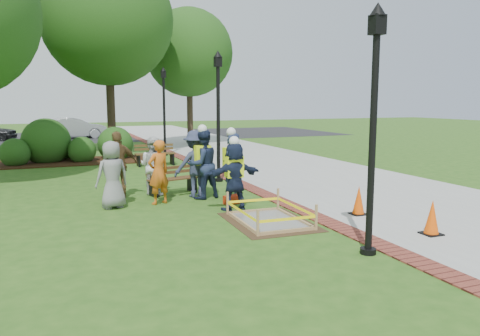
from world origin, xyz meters
name	(u,v)px	position (x,y,z in m)	size (l,w,h in m)	color
ground	(239,220)	(0.00, 0.00, 0.00)	(100.00, 100.00, 0.00)	#285116
sidewalk	(260,159)	(5.00, 10.00, 0.01)	(6.00, 60.00, 0.02)	#9E9E99
brick_edging	(192,162)	(1.75, 10.00, 0.01)	(0.50, 60.00, 0.03)	maroon
mulch_bed	(74,162)	(-3.00, 12.00, 0.02)	(7.00, 3.00, 0.05)	#381E0F
parking_lot	(108,136)	(0.00, 27.00, 0.00)	(36.00, 12.00, 0.01)	black
wet_concrete_pad	(269,212)	(0.55, -0.40, 0.23)	(1.77, 2.35, 0.55)	#47331E
bench_near	(173,185)	(-0.67, 3.47, 0.25)	(1.52, 0.83, 0.78)	brown
bench_far	(155,159)	(0.07, 9.58, 0.28)	(1.62, 0.56, 0.87)	#4C351A
cone_front	(432,218)	(3.13, -2.53, 0.35)	(0.37, 0.37, 0.72)	black
cone_back	(359,201)	(2.77, -0.60, 0.33)	(0.35, 0.35, 0.69)	black
cone_far	(230,150)	(3.85, 10.86, 0.35)	(0.37, 0.37, 0.73)	black
toolbox	(232,200)	(0.46, 1.65, 0.11)	(0.44, 0.24, 0.22)	#A7260C
lamp_near	(374,112)	(1.25, -3.00, 2.48)	(0.28, 0.28, 4.26)	black
lamp_mid	(218,106)	(1.25, 5.00, 2.48)	(0.28, 0.28, 4.26)	black
lamp_far	(164,104)	(1.25, 13.00, 2.48)	(0.28, 0.28, 4.26)	black
tree_back	(108,20)	(-1.06, 14.68, 6.54)	(6.35, 6.35, 9.73)	#3D2D1E
tree_right	(189,53)	(4.04, 18.36, 5.51)	(5.28, 5.28, 8.16)	#3D2D1E
shrub_a	(16,166)	(-5.30, 11.64, 0.00)	(1.23, 1.23, 1.23)	#204A15
shrub_b	(47,162)	(-4.10, 12.37, 0.00)	(2.07, 2.07, 2.07)	#204A15
shrub_c	(83,162)	(-2.67, 11.87, 0.00)	(1.20, 1.20, 1.20)	#204A15
shrub_d	(116,159)	(-1.17, 12.49, 0.00)	(1.60, 1.60, 1.60)	#204A15
shrub_e	(65,159)	(-3.36, 13.29, 0.00)	(1.01, 1.01, 1.01)	#204A15
casual_person_a	(112,175)	(-2.48, 2.29, 0.84)	(0.62, 0.49, 1.69)	gray
casual_person_b	(159,172)	(-1.31, 2.33, 0.83)	(0.62, 0.52, 1.67)	#C85D17
casual_person_c	(153,166)	(-1.21, 3.61, 0.83)	(0.62, 0.61, 1.66)	silver
casual_person_d	(119,165)	(-2.17, 3.50, 0.92)	(0.65, 0.48, 1.84)	brown
casual_person_e	(195,164)	(-0.17, 2.86, 0.92)	(0.62, 0.43, 1.85)	#2B314C
hivis_worker_a	(234,173)	(0.27, 1.01, 0.91)	(0.58, 0.41, 1.82)	#171E3D
hivis_worker_b	(231,164)	(0.64, 2.19, 0.97)	(0.66, 0.68, 1.96)	#1A1F44
hivis_worker_c	(203,162)	(-0.05, 2.56, 1.00)	(0.68, 0.52, 2.03)	#182540
parked_car_b	(74,139)	(-2.48, 25.39, 0.00)	(4.92, 2.14, 1.60)	#B2B3B8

